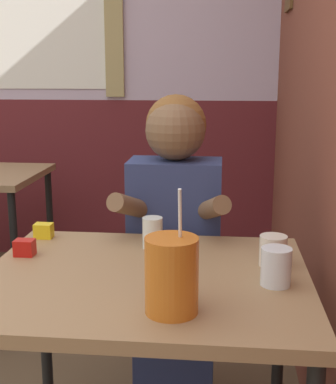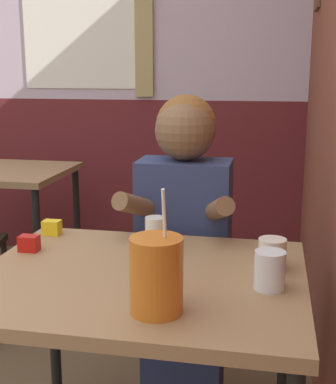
# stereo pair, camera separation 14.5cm
# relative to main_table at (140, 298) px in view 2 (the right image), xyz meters

# --- Properties ---
(back_wall) EXTENTS (5.54, 0.09, 2.70)m
(back_wall) POSITION_rel_main_table_xyz_m (-0.72, 2.19, 0.69)
(back_wall) COLOR silver
(back_wall) RESTS_ON ground_plane
(main_table) EXTENTS (0.92, 0.75, 0.74)m
(main_table) POSITION_rel_main_table_xyz_m (0.00, 0.00, 0.00)
(main_table) COLOR #93704C
(main_table) RESTS_ON ground_plane
(background_table) EXTENTS (0.75, 0.65, 0.74)m
(background_table) POSITION_rel_main_table_xyz_m (-1.18, 1.42, -0.02)
(background_table) COLOR #93704C
(background_table) RESTS_ON ground_plane
(person_seated) EXTENTS (0.42, 0.41, 1.21)m
(person_seated) POSITION_rel_main_table_xyz_m (0.04, 0.52, -0.01)
(person_seated) COLOR navy
(person_seated) RESTS_ON ground_plane
(cocktail_pitcher) EXTENTS (0.13, 0.13, 0.30)m
(cocktail_pitcher) POSITION_rel_main_table_xyz_m (0.10, -0.23, 0.17)
(cocktail_pitcher) COLOR #C6661E
(cocktail_pitcher) RESTS_ON main_table
(glass_near_pitcher) EXTENTS (0.08, 0.08, 0.10)m
(glass_near_pitcher) POSITION_rel_main_table_xyz_m (0.36, -0.04, 0.13)
(glass_near_pitcher) COLOR silver
(glass_near_pitcher) RESTS_ON main_table
(glass_center) EXTENTS (0.06, 0.06, 0.10)m
(glass_center) POSITION_rel_main_table_xyz_m (-0.01, 0.23, 0.12)
(glass_center) COLOR silver
(glass_center) RESTS_ON main_table
(glass_far_side) EXTENTS (0.08, 0.08, 0.09)m
(glass_far_side) POSITION_rel_main_table_xyz_m (0.36, 0.11, 0.12)
(glass_far_side) COLOR silver
(glass_far_side) RESTS_ON main_table
(condiment_ketchup) EXTENTS (0.06, 0.04, 0.05)m
(condiment_ketchup) POSITION_rel_main_table_xyz_m (-0.39, 0.12, 0.10)
(condiment_ketchup) COLOR #B7140F
(condiment_ketchup) RESTS_ON main_table
(condiment_mustard) EXTENTS (0.06, 0.04, 0.05)m
(condiment_mustard) POSITION_rel_main_table_xyz_m (-0.39, 0.30, 0.10)
(condiment_mustard) COLOR yellow
(condiment_mustard) RESTS_ON main_table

